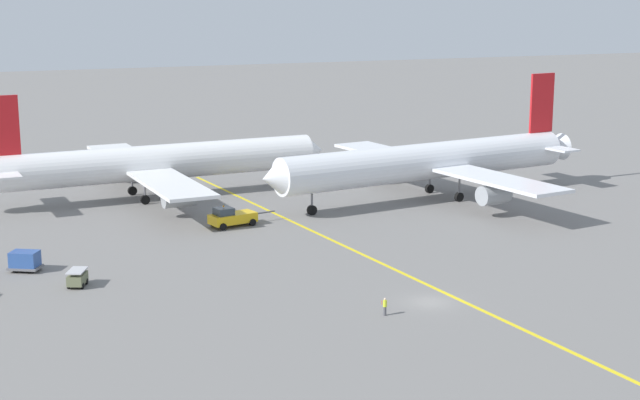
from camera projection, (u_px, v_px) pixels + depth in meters
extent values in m
plane|color=slate|center=(430.00, 302.00, 90.52)|extent=(600.00, 600.00, 0.00)
cube|color=yellow|center=(400.00, 272.00, 100.30)|extent=(10.24, 119.64, 0.01)
cylinder|color=white|center=(160.00, 162.00, 135.83)|extent=(45.95, 6.84, 4.96)
cone|color=white|center=(314.00, 150.00, 145.97)|extent=(2.99, 4.68, 4.56)
cube|color=white|center=(144.00, 168.00, 135.02)|extent=(8.27, 45.85, 0.44)
cube|color=white|center=(3.00, 170.00, 126.72)|extent=(3.73, 13.12, 0.28)
cube|color=red|center=(2.00, 126.00, 125.60)|extent=(4.41, 0.54, 7.91)
cylinder|color=#999EA3|center=(179.00, 197.00, 124.55)|extent=(4.30, 2.77, 2.60)
cylinder|color=#999EA3|center=(129.00, 166.00, 147.09)|extent=(4.30, 2.77, 2.60)
cylinder|color=slate|center=(132.00, 183.00, 138.15)|extent=(0.28, 0.28, 2.26)
cylinder|color=black|center=(132.00, 191.00, 138.39)|extent=(1.32, 0.60, 1.30)
cylinder|color=slate|center=(145.00, 192.00, 132.16)|extent=(0.28, 0.28, 2.26)
cylinder|color=black|center=(145.00, 200.00, 132.39)|extent=(1.32, 0.60, 1.30)
cylinder|color=slate|center=(279.00, 175.00, 144.24)|extent=(0.28, 0.28, 2.26)
cylinder|color=black|center=(279.00, 182.00, 144.48)|extent=(1.32, 0.60, 1.30)
cylinder|color=white|center=(426.00, 161.00, 134.34)|extent=(46.72, 11.33, 5.12)
cone|color=white|center=(272.00, 178.00, 122.09)|extent=(3.41, 5.04, 4.71)
cone|color=white|center=(553.00, 147.00, 146.50)|extent=(4.12, 4.54, 4.10)
cube|color=white|center=(439.00, 165.00, 135.67)|extent=(12.55, 46.57, 0.44)
cube|color=white|center=(541.00, 145.00, 145.13)|extent=(4.92, 13.31, 0.28)
cube|color=red|center=(542.00, 103.00, 143.62)|extent=(4.41, 0.95, 8.84)
cylinder|color=#999EA3|center=(381.00, 165.00, 146.38)|extent=(4.51, 3.14, 2.60)
cylinder|color=#999EA3|center=(494.00, 195.00, 124.71)|extent=(4.51, 3.14, 2.60)
cylinder|color=slate|center=(459.00, 188.00, 133.91)|extent=(0.28, 0.28, 2.53)
cylinder|color=black|center=(459.00, 197.00, 134.18)|extent=(1.36, 0.72, 1.30)
cylinder|color=slate|center=(430.00, 180.00, 139.61)|extent=(0.28, 0.28, 2.53)
cylinder|color=black|center=(429.00, 189.00, 139.88)|extent=(1.36, 0.72, 1.30)
cylinder|color=slate|center=(312.00, 201.00, 125.77)|extent=(0.28, 0.28, 2.53)
cylinder|color=black|center=(312.00, 210.00, 126.04)|extent=(1.36, 0.72, 1.30)
cube|color=gold|center=(233.00, 218.00, 119.90)|extent=(6.22, 3.65, 1.18)
cube|color=#333D47|center=(224.00, 211.00, 118.97)|extent=(2.46, 2.42, 0.90)
cylinder|color=#4C4C51|center=(264.00, 213.00, 122.36)|extent=(3.18, 0.81, 0.20)
sphere|color=orange|center=(224.00, 206.00, 118.84)|extent=(0.24, 0.24, 0.24)
cylinder|color=black|center=(223.00, 227.00, 117.83)|extent=(0.94, 0.47, 0.90)
cylinder|color=black|center=(213.00, 223.00, 119.90)|extent=(0.94, 0.47, 0.90)
cylinder|color=black|center=(253.00, 222.00, 120.14)|extent=(0.94, 0.47, 0.90)
cylinder|color=black|center=(242.00, 218.00, 122.21)|extent=(0.94, 0.47, 0.90)
cube|color=slate|center=(25.00, 267.00, 100.54)|extent=(3.88, 3.53, 0.25)
cube|color=#2D5199|center=(25.00, 259.00, 100.34)|extent=(3.43, 3.15, 1.60)
cylinder|color=black|center=(35.00, 267.00, 101.15)|extent=(0.62, 0.48, 0.60)
cylinder|color=black|center=(29.00, 271.00, 99.79)|extent=(0.62, 0.48, 0.60)
cylinder|color=black|center=(21.00, 266.00, 101.34)|extent=(0.62, 0.48, 0.60)
cylinder|color=black|center=(16.00, 270.00, 99.99)|extent=(0.62, 0.48, 0.60)
cube|color=#666B4C|center=(77.00, 279.00, 95.23)|extent=(2.46, 2.99, 1.00)
cube|color=#B2B2B7|center=(77.00, 270.00, 95.05)|extent=(2.59, 3.14, 0.12)
cylinder|color=black|center=(83.00, 286.00, 94.58)|extent=(0.44, 0.63, 0.60)
cylinder|color=black|center=(68.00, 286.00, 94.63)|extent=(0.44, 0.63, 0.60)
cylinder|color=black|center=(87.00, 281.00, 96.05)|extent=(0.44, 0.63, 0.60)
cylinder|color=black|center=(73.00, 281.00, 96.10)|extent=(0.44, 0.63, 0.60)
cylinder|color=#4C4C51|center=(385.00, 311.00, 86.73)|extent=(0.28, 0.28, 0.84)
cylinder|color=#D1E02D|center=(385.00, 303.00, 86.58)|extent=(0.36, 0.36, 0.59)
sphere|color=beige|center=(385.00, 299.00, 86.49)|extent=(0.23, 0.23, 0.23)
cylinder|color=#F24C19|center=(382.00, 302.00, 86.47)|extent=(0.05, 0.05, 0.40)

